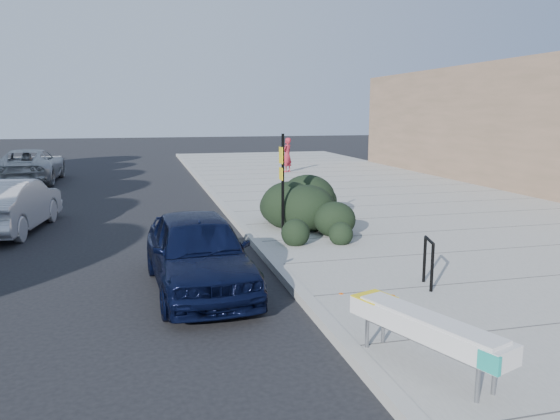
{
  "coord_description": "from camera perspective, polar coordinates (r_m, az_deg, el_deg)",
  "views": [
    {
      "loc": [
        -2.56,
        -10.24,
        3.17
      ],
      "look_at": [
        0.4,
        1.39,
        1.0
      ],
      "focal_mm": 35.0,
      "sensor_mm": 36.0,
      "label": 1
    }
  ],
  "objects": [
    {
      "name": "bench",
      "position": [
        6.77,
        15.01,
        -11.77
      ],
      "size": [
        1.17,
        2.21,
        0.66
      ],
      "rotation": [
        0.0,
        0.0,
        0.36
      ],
      "color": "gray",
      "rests_on": "sidewalk_near"
    },
    {
      "name": "suv_silver",
      "position": [
        27.37,
        -24.69,
        4.25
      ],
      "size": [
        2.51,
        5.44,
        1.51
      ],
      "primitive_type": "imported",
      "rotation": [
        0.0,
        0.0,
        3.14
      ],
      "color": "#AEB0B3",
      "rests_on": "ground"
    },
    {
      "name": "bike_rack",
      "position": [
        9.84,
        15.26,
        -4.85
      ],
      "size": [
        0.2,
        0.57,
        0.86
      ],
      "rotation": [
        0.0,
        0.0,
        -0.27
      ],
      "color": "black",
      "rests_on": "sidewalk_near"
    },
    {
      "name": "curb_near",
      "position": [
        15.76,
        -4.66,
        -1.07
      ],
      "size": [
        0.22,
        50.0,
        0.17
      ],
      "primitive_type": "cube",
      "color": "#9E9E99",
      "rests_on": "ground"
    },
    {
      "name": "hedge",
      "position": [
        14.22,
        3.16,
        0.88
      ],
      "size": [
        2.25,
        3.94,
        1.42
      ],
      "primitive_type": "ellipsoid",
      "rotation": [
        0.0,
        0.0,
        -0.1
      ],
      "color": "black",
      "rests_on": "sidewalk_near"
    },
    {
      "name": "sidewalk_near",
      "position": [
        17.56,
        13.66,
        -0.19
      ],
      "size": [
        11.2,
        50.0,
        0.15
      ],
      "primitive_type": "cube",
      "color": "gray",
      "rests_on": "ground"
    },
    {
      "name": "sign_post",
      "position": [
        13.44,
        0.23,
        3.41
      ],
      "size": [
        0.09,
        0.29,
        2.49
      ],
      "rotation": [
        0.0,
        0.0,
        0.02
      ],
      "color": "black",
      "rests_on": "sidewalk_near"
    },
    {
      "name": "wagon_silver",
      "position": [
        16.17,
        -26.38,
        0.44
      ],
      "size": [
        2.08,
        4.49,
        1.43
      ],
      "primitive_type": "imported",
      "rotation": [
        0.0,
        0.0,
        3.01
      ],
      "color": "#B7B7BC",
      "rests_on": "ground"
    },
    {
      "name": "sedan_navy",
      "position": [
        9.89,
        -8.52,
        -4.31
      ],
      "size": [
        1.91,
        4.22,
        1.41
      ],
      "primitive_type": "imported",
      "rotation": [
        0.0,
        0.0,
        0.06
      ],
      "color": "black",
      "rests_on": "ground"
    },
    {
      "name": "ground",
      "position": [
        11.02,
        -0.24,
        -6.46
      ],
      "size": [
        120.0,
        120.0,
        0.0
      ],
      "primitive_type": "plane",
      "color": "black",
      "rests_on": "ground"
    },
    {
      "name": "pedestrian",
      "position": [
        27.68,
        0.74,
        5.78
      ],
      "size": [
        0.74,
        0.73,
        1.73
      ],
      "primitive_type": "imported",
      "rotation": [
        0.0,
        0.0,
        3.9
      ],
      "color": "maroon",
      "rests_on": "sidewalk_near"
    }
  ]
}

